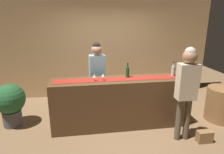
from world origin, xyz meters
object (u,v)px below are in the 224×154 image
at_px(bartender, 97,71).
at_px(customer_sipping, 187,85).
at_px(wine_bottle_green, 128,72).
at_px(potted_plant_tall, 10,102).
at_px(wine_glass_mid_counter, 94,76).
at_px(round_side_table, 222,104).
at_px(wine_glass_near_customer, 103,75).
at_px(wine_bottle_clear, 173,71).
at_px(handbag, 204,137).

bearing_deg(bartender, customer_sipping, 133.28).
bearing_deg(wine_bottle_green, potted_plant_tall, 174.49).
bearing_deg(customer_sipping, wine_bottle_green, 140.22).
distance_m(wine_glass_mid_counter, customer_sipping, 1.68).
height_order(customer_sipping, round_side_table, customer_sipping).
height_order(wine_glass_near_customer, bartender, bartender).
xyz_separation_m(wine_bottle_green, wine_glass_near_customer, (-0.52, -0.14, -0.01)).
xyz_separation_m(wine_bottle_green, wine_glass_mid_counter, (-0.69, -0.15, -0.01)).
distance_m(wine_bottle_clear, customer_sipping, 0.75).
distance_m(wine_bottle_clear, bartender, 1.64).
relative_size(wine_bottle_green, wine_glass_near_customer, 2.10).
bearing_deg(wine_bottle_green, wine_bottle_clear, -1.80).
relative_size(wine_glass_near_customer, customer_sipping, 0.08).
distance_m(round_side_table, potted_plant_tall, 4.53).
xyz_separation_m(round_side_table, handbag, (-0.86, -0.73, -0.26)).
bearing_deg(wine_glass_near_customer, wine_bottle_green, 15.19).
bearing_deg(customer_sipping, wine_bottle_clear, 84.74).
xyz_separation_m(wine_glass_mid_counter, round_side_table, (2.79, -0.06, -0.75)).
bearing_deg(wine_bottle_clear, wine_glass_near_customer, -175.75).
distance_m(wine_glass_near_customer, potted_plant_tall, 2.02).
xyz_separation_m(round_side_table, potted_plant_tall, (-4.51, 0.44, 0.15)).
relative_size(wine_glass_near_customer, bartender, 0.09).
bearing_deg(potted_plant_tall, handbag, -17.78).
relative_size(wine_bottle_green, handbag, 1.08).
xyz_separation_m(wine_bottle_clear, wine_glass_near_customer, (-1.49, -0.11, -0.01)).
xyz_separation_m(wine_bottle_clear, wine_glass_mid_counter, (-1.65, -0.12, -0.01)).
bearing_deg(wine_glass_near_customer, potted_plant_tall, 168.83).
relative_size(wine_bottle_clear, wine_glass_mid_counter, 2.10).
distance_m(bartender, round_side_table, 2.85).
bearing_deg(potted_plant_tall, bartender, 8.04).
bearing_deg(wine_bottle_clear, bartender, 161.45).
height_order(customer_sipping, handbag, customer_sipping).
xyz_separation_m(wine_glass_mid_counter, handbag, (1.93, -0.79, -1.01)).
distance_m(wine_bottle_green, potted_plant_tall, 2.50).
relative_size(wine_bottle_green, potted_plant_tall, 0.34).
distance_m(round_side_table, handbag, 1.15).
height_order(bartender, round_side_table, bartender).
distance_m(wine_bottle_green, bartender, 0.77).
bearing_deg(wine_bottle_clear, handbag, -73.09).
xyz_separation_m(wine_bottle_green, round_side_table, (2.10, -0.21, -0.76)).
height_order(round_side_table, handbag, round_side_table).
bearing_deg(potted_plant_tall, wine_bottle_clear, -4.45).
bearing_deg(bartender, potted_plant_tall, 2.29).
bearing_deg(potted_plant_tall, wine_glass_near_customer, -11.17).
distance_m(wine_bottle_green, customer_sipping, 1.17).
height_order(customer_sipping, potted_plant_tall, customer_sipping).
bearing_deg(handbag, round_side_table, 40.46).
relative_size(wine_bottle_green, customer_sipping, 0.18).
xyz_separation_m(wine_bottle_clear, bartender, (-1.55, 0.52, -0.09)).
bearing_deg(wine_bottle_green, bartender, 139.98).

